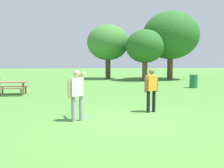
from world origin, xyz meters
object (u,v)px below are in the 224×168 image
Objects in this scene: frisbee at (83,117)px; trash_can_beside_table at (194,81)px; picnic_table_near at (11,85)px; person_thrower at (151,87)px; tree_tall_left at (108,43)px; tree_broad_center at (145,46)px; person_catcher at (77,92)px; tree_far_right at (171,36)px.

trash_can_beside_table reaches higher than frisbee.
picnic_table_near is 1.77× the size of trash_can_beside_table.
tree_tall_left is (0.19, 17.57, 2.95)m from person_thrower.
picnic_table_near is 0.34× the size of tree_broad_center.
person_catcher is at bearing -111.52° from tree_broad_center.
trash_can_beside_table is at bearing -75.42° from tree_broad_center.
tree_far_right reaches higher than person_thrower.
tree_broad_center is 3.54m from tree_far_right.
tree_broad_center is at bearing 104.58° from trash_can_beside_table.
trash_can_beside_table is 0.19× the size of tree_broad_center.
picnic_table_near is (-3.85, 6.70, -0.40)m from person_catcher.
person_catcher is 7.74m from picnic_table_near.
tree_far_right is (6.46, -1.28, 0.70)m from tree_tall_left.
picnic_table_near is at bearing 139.61° from person_thrower.
person_thrower is 17.82m from tree_tall_left.
person_catcher reaches higher than frisbee.
picnic_table_near is at bearing -168.79° from trash_can_beside_table.
tree_far_right reaches higher than picnic_table_near.
tree_broad_center is at bearing 68.44° from frisbee.
tree_far_right reaches higher than person_catcher.
picnic_table_near is (-6.60, 5.61, -0.38)m from person_thrower.
tree_tall_left is 6.62m from tree_far_right.
picnic_table_near is at bearing -141.13° from tree_far_right.
tree_broad_center is (6.34, 16.08, 2.40)m from person_catcher.
person_catcher is at bearing -158.45° from person_thrower.
person_thrower is 0.28× the size of tree_tall_left.
person_thrower is 8.67m from picnic_table_near.
picnic_table_near is 0.24× the size of tree_far_right.
tree_broad_center is at bearing 76.53° from person_thrower.
tree_tall_left is at bearing 168.81° from tree_far_right.
tree_tall_left is (-5.23, 9.57, 3.41)m from trash_can_beside_table.
tree_tall_left reaches higher than person_thrower.
picnic_table_near is at bearing -119.57° from tree_tall_left.
tree_broad_center is (6.17, 15.62, 3.35)m from frisbee.
tree_tall_left is 1.16× the size of tree_broad_center.
trash_can_beside_table is at bearing -98.45° from tree_far_right.
trash_can_beside_table is 0.14× the size of tree_far_right.
trash_can_beside_table is at bearing 11.21° from picnic_table_near.
tree_broad_center is (3.41, -2.57, -0.53)m from tree_tall_left.
tree_tall_left is (2.76, 18.19, 3.88)m from frisbee.
person_catcher is 0.28× the size of tree_tall_left.
tree_far_right reaches higher than trash_can_beside_table.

